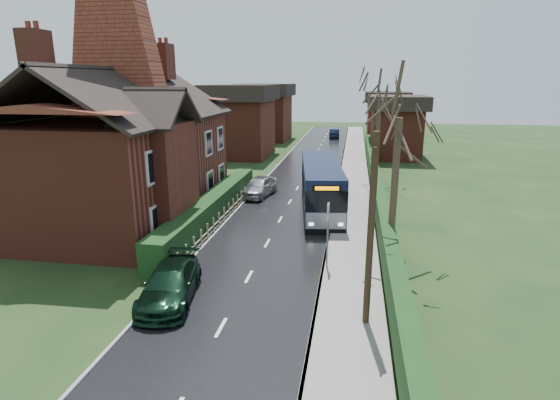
% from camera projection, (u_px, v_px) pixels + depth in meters
% --- Properties ---
extents(ground, '(140.00, 140.00, 0.00)m').
position_uv_depth(ground, '(259.00, 259.00, 20.39)').
color(ground, '#31441D').
rests_on(ground, ground).
extents(road, '(6.00, 100.00, 0.02)m').
position_uv_depth(road, '(290.00, 202.00, 29.89)').
color(road, black).
rests_on(road, ground).
extents(pavement, '(2.50, 100.00, 0.14)m').
position_uv_depth(pavement, '(353.00, 204.00, 29.20)').
color(pavement, slate).
rests_on(pavement, ground).
extents(kerb_right, '(0.12, 100.00, 0.14)m').
position_uv_depth(kerb_right, '(335.00, 203.00, 29.39)').
color(kerb_right, gray).
rests_on(kerb_right, ground).
extents(kerb_left, '(0.12, 100.00, 0.10)m').
position_uv_depth(kerb_left, '(247.00, 199.00, 30.37)').
color(kerb_left, gray).
rests_on(kerb_left, ground).
extents(front_hedge, '(1.20, 16.00, 1.60)m').
position_uv_depth(front_hedge, '(212.00, 209.00, 25.56)').
color(front_hedge, black).
rests_on(front_hedge, ground).
extents(picket_fence, '(0.10, 16.00, 0.90)m').
position_uv_depth(picket_fence, '(224.00, 215.00, 25.53)').
color(picket_fence, tan).
rests_on(picket_fence, ground).
extents(right_wall_hedge, '(0.60, 50.00, 1.80)m').
position_uv_depth(right_wall_hedge, '(377.00, 191.00, 28.70)').
color(right_wall_hedge, maroon).
rests_on(right_wall_hedge, ground).
extents(brick_house, '(9.30, 14.60, 10.30)m').
position_uv_depth(brick_house, '(128.00, 146.00, 25.17)').
color(brick_house, maroon).
rests_on(brick_house, ground).
extents(bus, '(3.58, 10.14, 3.02)m').
position_uv_depth(bus, '(321.00, 187.00, 27.81)').
color(bus, black).
rests_on(bus, ground).
extents(car_silver, '(2.36, 4.38, 1.42)m').
position_uv_depth(car_silver, '(259.00, 186.00, 31.30)').
color(car_silver, silver).
rests_on(car_silver, ground).
extents(car_green, '(2.54, 4.72, 1.30)m').
position_uv_depth(car_green, '(170.00, 284.00, 16.43)').
color(car_green, black).
rests_on(car_green, ground).
extents(car_distant, '(1.65, 4.07, 1.32)m').
position_uv_depth(car_distant, '(334.00, 134.00, 62.78)').
color(car_distant, black).
rests_on(car_distant, ground).
extents(bus_stop_sign, '(0.09, 0.46, 3.05)m').
position_uv_depth(bus_stop_sign, '(328.00, 226.00, 18.73)').
color(bus_stop_sign, slate).
rests_on(bus_stop_sign, ground).
extents(telegraph_pole, '(0.23, 0.85, 6.58)m').
position_uv_depth(telegraph_pole, '(371.00, 233.00, 13.98)').
color(telegraph_pole, black).
rests_on(telegraph_pole, ground).
extents(tree_right_near, '(4.32, 4.32, 9.34)m').
position_uv_depth(tree_right_near, '(400.00, 107.00, 18.35)').
color(tree_right_near, '#3A2C22').
rests_on(tree_right_near, ground).
extents(tree_right_far, '(4.88, 4.88, 9.43)m').
position_uv_depth(tree_right_far, '(380.00, 94.00, 34.00)').
color(tree_right_far, '#382C21').
rests_on(tree_right_far, ground).
extents(tree_house_side, '(4.78, 4.78, 10.87)m').
position_uv_depth(tree_house_side, '(134.00, 79.00, 35.14)').
color(tree_house_side, '#3E3224').
rests_on(tree_house_side, ground).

